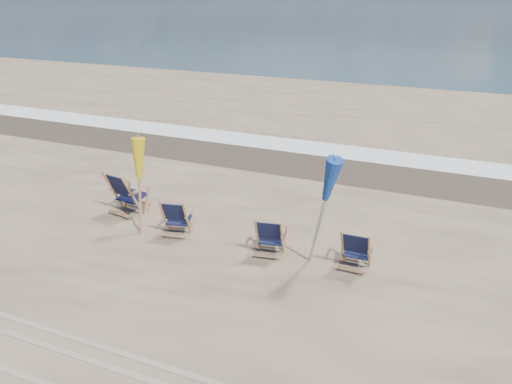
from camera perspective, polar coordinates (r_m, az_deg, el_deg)
ocean at (r=134.93m, az=22.44°, el=19.21°), size 400.00×400.00×0.00m
surf_foam at (r=16.34m, az=8.33°, el=4.80°), size 200.00×1.40×0.01m
wet_sand_strip at (r=14.96m, az=6.84°, el=3.17°), size 200.00×2.60×0.00m
beach_chair_0 at (r=11.56m, az=-14.00°, el=-0.51°), size 0.84×0.91×1.11m
beach_chair_1 at (r=10.51m, az=-7.94°, el=-3.10°), size 0.69×0.75×0.89m
beach_chair_2 at (r=9.66m, az=3.00°, el=-5.37°), size 0.67×0.73×0.89m
beach_chair_3 at (r=9.40m, az=12.78°, el=-6.84°), size 0.57×0.64×0.89m
umbrella_yellow at (r=10.58m, az=-13.44°, el=3.09°), size 0.30×0.30×2.06m
umbrella_blue at (r=8.81m, az=7.63°, el=1.61°), size 0.30×0.30×2.39m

